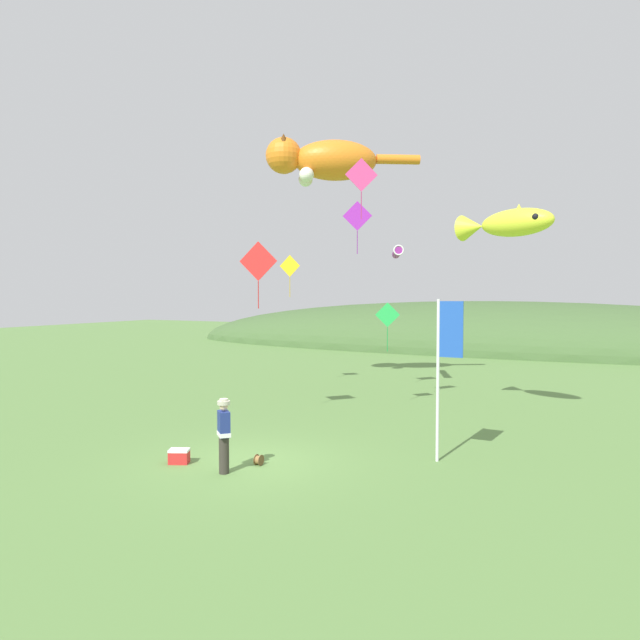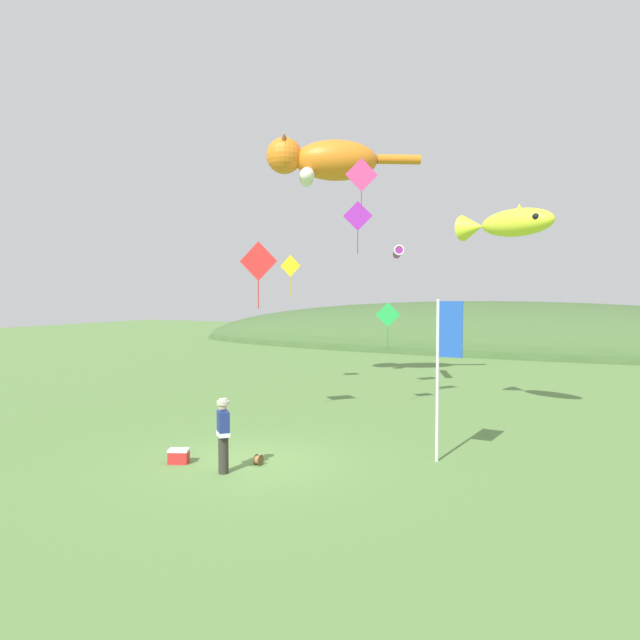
{
  "view_description": "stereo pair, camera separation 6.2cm",
  "coord_description": "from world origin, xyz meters",
  "px_view_note": "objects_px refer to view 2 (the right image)",
  "views": [
    {
      "loc": [
        7.91,
        -11.76,
        4.23
      ],
      "look_at": [
        0.0,
        4.0,
        3.43
      ],
      "focal_mm": 32.0,
      "sensor_mm": 36.0,
      "label": 1
    },
    {
      "loc": [
        7.96,
        -11.74,
        4.23
      ],
      "look_at": [
        0.0,
        4.0,
        3.43
      ],
      "focal_mm": 32.0,
      "sensor_mm": 36.0,
      "label": 2
    }
  ],
  "objects_px": {
    "picnic_cooler": "(179,456)",
    "kite_tube_streamer": "(398,252)",
    "kite_spool": "(258,460)",
    "kite_diamond_gold": "(290,267)",
    "festival_attendant": "(223,433)",
    "kite_giant_cat": "(325,160)",
    "kite_diamond_red": "(258,262)",
    "festival_banner_pole": "(444,356)",
    "kite_diamond_pink": "(362,175)",
    "kite_fish_windsock": "(506,223)",
    "kite_diamond_green": "(388,316)",
    "kite_diamond_violet": "(358,216)"
  },
  "relations": [
    {
      "from": "picnic_cooler",
      "to": "kite_tube_streamer",
      "type": "height_order",
      "value": "kite_tube_streamer"
    },
    {
      "from": "kite_spool",
      "to": "kite_diamond_gold",
      "type": "relative_size",
      "value": 0.14
    },
    {
      "from": "festival_attendant",
      "to": "kite_spool",
      "type": "distance_m",
      "value": 1.28
    },
    {
      "from": "kite_giant_cat",
      "to": "kite_diamond_red",
      "type": "xyz_separation_m",
      "value": [
        0.98,
        -6.85,
        -4.79
      ]
    },
    {
      "from": "picnic_cooler",
      "to": "festival_banner_pole",
      "type": "relative_size",
      "value": 0.14
    },
    {
      "from": "picnic_cooler",
      "to": "kite_diamond_pink",
      "type": "distance_m",
      "value": 10.45
    },
    {
      "from": "festival_banner_pole",
      "to": "kite_fish_windsock",
      "type": "bearing_deg",
      "value": 83.04
    },
    {
      "from": "kite_fish_windsock",
      "to": "kite_diamond_green",
      "type": "xyz_separation_m",
      "value": [
        -4.21,
        0.44,
        -3.08
      ]
    },
    {
      "from": "kite_diamond_pink",
      "to": "kite_diamond_gold",
      "type": "bearing_deg",
      "value": 138.93
    },
    {
      "from": "kite_tube_streamer",
      "to": "kite_diamond_gold",
      "type": "bearing_deg",
      "value": -159.44
    },
    {
      "from": "festival_attendant",
      "to": "kite_diamond_violet",
      "type": "bearing_deg",
      "value": 94.18
    },
    {
      "from": "kite_tube_streamer",
      "to": "kite_diamond_violet",
      "type": "height_order",
      "value": "kite_diamond_violet"
    },
    {
      "from": "kite_diamond_gold",
      "to": "kite_diamond_red",
      "type": "bearing_deg",
      "value": -69.04
    },
    {
      "from": "picnic_cooler",
      "to": "kite_tube_streamer",
      "type": "xyz_separation_m",
      "value": [
        1.31,
        12.76,
        5.87
      ]
    },
    {
      "from": "festival_attendant",
      "to": "kite_diamond_pink",
      "type": "height_order",
      "value": "kite_diamond_pink"
    },
    {
      "from": "festival_attendant",
      "to": "kite_diamond_green",
      "type": "distance_m",
      "value": 9.3
    },
    {
      "from": "festival_attendant",
      "to": "kite_diamond_green",
      "type": "xyz_separation_m",
      "value": [
        0.83,
        8.92,
        2.49
      ]
    },
    {
      "from": "festival_attendant",
      "to": "kite_spool",
      "type": "bearing_deg",
      "value": 66.64
    },
    {
      "from": "kite_spool",
      "to": "kite_fish_windsock",
      "type": "relative_size",
      "value": 0.08
    },
    {
      "from": "festival_attendant",
      "to": "kite_diamond_gold",
      "type": "xyz_separation_m",
      "value": [
        -4.6,
        11.24,
        4.51
      ]
    },
    {
      "from": "kite_spool",
      "to": "kite_diamond_green",
      "type": "height_order",
      "value": "kite_diamond_green"
    },
    {
      "from": "kite_diamond_pink",
      "to": "kite_diamond_gold",
      "type": "relative_size",
      "value": 1.06
    },
    {
      "from": "kite_fish_windsock",
      "to": "festival_banner_pole",
      "type": "bearing_deg",
      "value": -96.96
    },
    {
      "from": "festival_attendant",
      "to": "kite_diamond_pink",
      "type": "xyz_separation_m",
      "value": [
        0.76,
        6.56,
        7.15
      ]
    },
    {
      "from": "kite_giant_cat",
      "to": "kite_tube_streamer",
      "type": "height_order",
      "value": "kite_giant_cat"
    },
    {
      "from": "kite_diamond_red",
      "to": "picnic_cooler",
      "type": "bearing_deg",
      "value": -81.68
    },
    {
      "from": "festival_attendant",
      "to": "festival_banner_pole",
      "type": "height_order",
      "value": "festival_banner_pole"
    },
    {
      "from": "festival_attendant",
      "to": "kite_diamond_green",
      "type": "height_order",
      "value": "kite_diamond_green"
    },
    {
      "from": "kite_spool",
      "to": "picnic_cooler",
      "type": "bearing_deg",
      "value": -157.89
    },
    {
      "from": "kite_diamond_pink",
      "to": "kite_diamond_red",
      "type": "relative_size",
      "value": 0.91
    },
    {
      "from": "kite_diamond_green",
      "to": "kite_diamond_violet",
      "type": "height_order",
      "value": "kite_diamond_violet"
    },
    {
      "from": "kite_tube_streamer",
      "to": "picnic_cooler",
      "type": "bearing_deg",
      "value": -95.85
    },
    {
      "from": "kite_spool",
      "to": "kite_diamond_pink",
      "type": "distance_m",
      "value": 9.79
    },
    {
      "from": "kite_diamond_violet",
      "to": "kite_diamond_red",
      "type": "xyz_separation_m",
      "value": [
        -1.47,
        -4.81,
        -1.96
      ]
    },
    {
      "from": "festival_banner_pole",
      "to": "kite_diamond_violet",
      "type": "xyz_separation_m",
      "value": [
        -5.11,
        6.49,
        4.56
      ]
    },
    {
      "from": "kite_diamond_pink",
      "to": "kite_spool",
      "type": "bearing_deg",
      "value": -93.71
    },
    {
      "from": "kite_diamond_green",
      "to": "kite_diamond_violet",
      "type": "bearing_deg",
      "value": 153.04
    },
    {
      "from": "festival_attendant",
      "to": "kite_giant_cat",
      "type": "bearing_deg",
      "value": 105.02
    },
    {
      "from": "festival_banner_pole",
      "to": "kite_diamond_red",
      "type": "bearing_deg",
      "value": 165.64
    },
    {
      "from": "kite_giant_cat",
      "to": "kite_tube_streamer",
      "type": "distance_m",
      "value": 5.14
    },
    {
      "from": "picnic_cooler",
      "to": "kite_diamond_green",
      "type": "distance_m",
      "value": 9.64
    },
    {
      "from": "kite_spool",
      "to": "kite_diamond_pink",
      "type": "bearing_deg",
      "value": 86.29
    },
    {
      "from": "picnic_cooler",
      "to": "kite_diamond_pink",
      "type": "relative_size",
      "value": 0.29
    },
    {
      "from": "kite_spool",
      "to": "kite_fish_windsock",
      "type": "height_order",
      "value": "kite_fish_windsock"
    },
    {
      "from": "kite_giant_cat",
      "to": "kite_tube_streamer",
      "type": "bearing_deg",
      "value": 21.24
    },
    {
      "from": "kite_diamond_green",
      "to": "kite_tube_streamer",
      "type": "bearing_deg",
      "value": 104.19
    },
    {
      "from": "festival_attendant",
      "to": "festival_banner_pole",
      "type": "bearing_deg",
      "value": 36.13
    },
    {
      "from": "festival_attendant",
      "to": "kite_diamond_pink",
      "type": "relative_size",
      "value": 0.89
    },
    {
      "from": "kite_diamond_violet",
      "to": "kite_diamond_gold",
      "type": "xyz_separation_m",
      "value": [
        -3.89,
        1.53,
        -1.79
      ]
    },
    {
      "from": "kite_fish_windsock",
      "to": "kite_diamond_green",
      "type": "bearing_deg",
      "value": 174.01
    }
  ]
}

